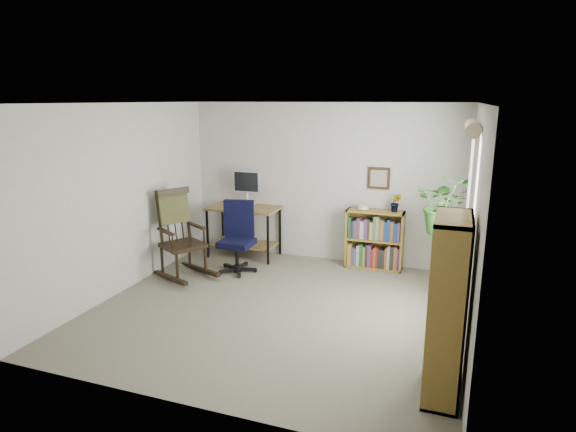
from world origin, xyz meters
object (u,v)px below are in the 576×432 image
at_px(desk, 244,232).
at_px(office_chair, 236,237).
at_px(tall_bookshelf, 447,308).
at_px(rocking_chair, 182,233).
at_px(low_bookshelf, 374,240).

bearing_deg(desk, office_chair, -73.71).
bearing_deg(tall_bookshelf, rocking_chair, 154.51).
bearing_deg(desk, rocking_chair, -110.61).
bearing_deg(tall_bookshelf, desk, 138.00).
xyz_separation_m(rocking_chair, low_bookshelf, (2.46, 1.24, -0.19)).
bearing_deg(office_chair, desk, 93.01).
bearing_deg(low_bookshelf, rocking_chair, -153.28).
relative_size(office_chair, rocking_chair, 0.83).
xyz_separation_m(low_bookshelf, tall_bookshelf, (1.08, -2.93, 0.34)).
xyz_separation_m(rocking_chair, tall_bookshelf, (3.54, -1.69, 0.15)).
relative_size(low_bookshelf, tall_bookshelf, 0.56).
relative_size(rocking_chair, low_bookshelf, 1.44).
height_order(desk, tall_bookshelf, tall_bookshelf).
height_order(desk, low_bookshelf, low_bookshelf).
xyz_separation_m(desk, office_chair, (0.21, -0.71, 0.12)).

